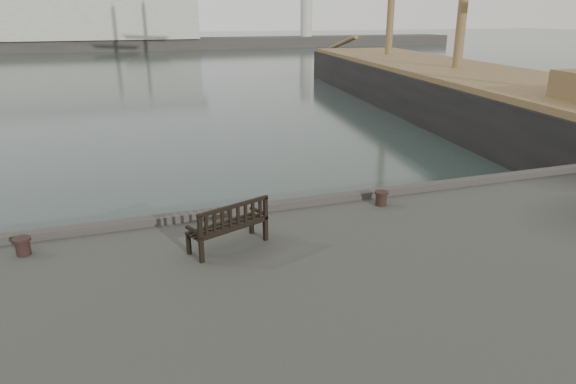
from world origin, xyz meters
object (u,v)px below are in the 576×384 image
bollard_left (23,246)px  tall_ship_main (453,99)px  bench (229,234)px  bollard_right (381,198)px

bollard_left → tall_ship_main: 30.21m
bench → tall_ship_main: size_ratio=0.04×
bollard_left → bench: bearing=-14.7°
bollard_left → tall_ship_main: size_ratio=0.01×
bollard_left → tall_ship_main: tall_ship_main is taller
bollard_left → bollard_right: 8.32m
bench → bollard_right: bench is taller
bench → bollard_right: (4.28, 1.18, -0.13)m
bench → bollard_left: size_ratio=4.90×
bench → tall_ship_main: (20.03, 19.29, -1.06)m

